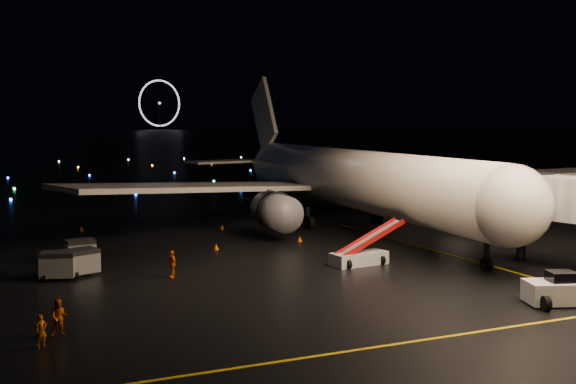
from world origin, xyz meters
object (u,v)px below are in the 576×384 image
baggage_cart_1 (58,266)px  crew_a (41,331)px  pushback_tug (561,288)px  baggage_cart_0 (81,262)px  baggage_cart_2 (81,251)px  belt_loader (359,245)px  crew_c (172,264)px  crew_b (59,317)px  airliner (338,145)px

baggage_cart_1 → crew_a: bearing=-82.9°
pushback_tug → crew_a: bearing=-168.4°
crew_a → baggage_cart_1: size_ratio=0.71×
baggage_cart_0 → baggage_cart_2: 4.58m
belt_loader → crew_c: bearing=167.1°
baggage_cart_0 → crew_a: bearing=-125.5°
baggage_cart_0 → baggage_cart_1: 1.69m
pushback_tug → crew_b: 27.42m
airliner → baggage_cart_0: airliner is taller
belt_loader → crew_c: (-13.48, 1.51, -0.58)m
crew_c → baggage_cart_0: size_ratio=0.85×
crew_b → baggage_cart_1: (1.45, 13.00, 0.01)m
pushback_tug → crew_a: size_ratio=2.55×
crew_a → baggage_cart_0: baggage_cart_0 is taller
belt_loader → crew_c: belt_loader is taller
airliner → belt_loader: bearing=-110.9°
pushback_tug → crew_a: (-27.87, 3.93, -0.17)m
crew_c → baggage_cart_2: (-4.81, 7.62, -0.05)m
crew_c → pushback_tug: bearing=42.2°
airliner → belt_loader: size_ratio=9.08×
airliner → baggage_cart_2: airliner is taller
baggage_cart_1 → baggage_cart_0: bearing=39.1°
baggage_cart_0 → baggage_cart_2: bearing=61.3°
crew_b → baggage_cart_2: 18.54m
crew_a → baggage_cart_0: 15.68m
airliner → belt_loader: 21.49m
crew_c → baggage_cart_2: bearing=-154.5°
crew_c → baggage_cart_1: size_ratio=0.84×
baggage_cart_2 → crew_c: bearing=-60.7°
crew_c → belt_loader: bearing=76.8°
crew_c → airliner: bearing=121.5°
belt_loader → baggage_cart_1: 20.88m
crew_c → baggage_cart_2: crew_c is taller
crew_c → baggage_cart_0: bearing=-126.3°
crew_a → baggage_cart_1: (2.45, 14.51, 0.15)m
baggage_cart_1 → belt_loader: bearing=5.7°
airliner → baggage_cart_1: size_ratio=25.61×
crew_a → baggage_cart_1: 14.72m
airliner → crew_c: size_ratio=30.58×
crew_a → crew_b: size_ratio=0.85×
pushback_tug → crew_c: 24.39m
belt_loader → crew_b: (-21.95, -9.05, -0.58)m
pushback_tug → baggage_cart_1: (-25.43, 18.44, -0.02)m
airliner → pushback_tug: airliner is taller
belt_loader → baggage_cart_2: bearing=147.0°
pushback_tug → baggage_cart_0: (-23.86, 19.09, -0.03)m
crew_a → crew_b: crew_b is taller
belt_loader → crew_a: size_ratio=3.96×
baggage_cart_0 → baggage_cart_2: size_ratio=1.05×
airliner → pushback_tug: (-3.39, -33.22, -6.99)m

